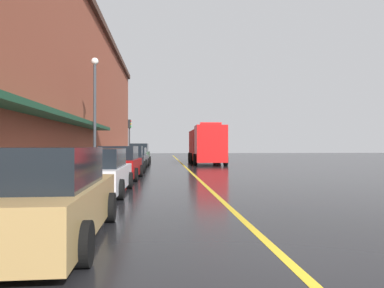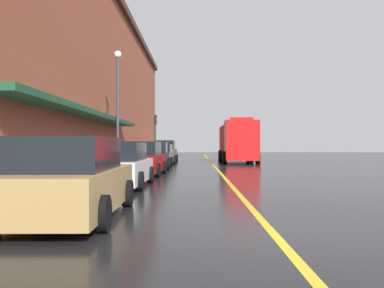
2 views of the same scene
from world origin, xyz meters
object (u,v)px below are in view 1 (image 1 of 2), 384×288
Objects in this scene: parking_meter_0 at (97,157)px; parking_meter_1 at (77,160)px; parked_car_0 at (43,197)px; parked_car_3 at (130,159)px; parked_car_2 at (120,164)px; parking_meter_3 at (105,156)px; traffic_light_near at (129,132)px; street_lamp_left at (95,101)px; parked_car_5 at (140,154)px; parked_car_1 at (99,172)px; fire_truck at (206,145)px; parked_car_4 at (136,158)px; parking_meter_2 at (118,153)px.

parking_meter_0 is 1.00× the size of parking_meter_1.
parked_car_3 is (-0.08, 17.78, 0.01)m from parked_car_0.
parked_car_2 is 3.32× the size of parking_meter_3.
parked_car_0 is 32.98m from traffic_light_near.
parked_car_2 is 0.96× the size of parked_car_3.
street_lamp_left reaches higher than parking_meter_3.
street_lamp_left is (-2.02, -1.27, 3.62)m from parked_car_3.
parking_meter_3 is (-1.39, -12.10, 0.18)m from parked_car_5.
street_lamp_left is (-1.95, 10.10, 3.66)m from parked_car_1.
parked_car_2 is at bearing -22.30° from fire_truck.
street_lamp_left is (-0.60, 7.35, 3.34)m from parking_meter_1.
parking_meter_3 is at bearing 90.00° from parking_meter_1.
parked_car_5 is at bearing 83.45° from parking_meter_3.
parked_car_1 is 3.66× the size of parking_meter_3.
parked_car_5 reaches higher than parked_car_4.
parked_car_5 is (-0.03, 10.94, 0.10)m from parked_car_3.
parked_car_0 reaches higher than parked_car_4.
parked_car_4 reaches higher than parking_meter_0.
parked_car_5 is 5.62m from parking_meter_2.
fire_truck reaches higher than parked_car_4.
parked_car_3 is at bearing 80.66° from parking_meter_1.
parked_car_4 is 7.84m from street_lamp_left.
parked_car_5 reaches higher than parking_meter_3.
parked_car_1 is 11.37m from parked_car_3.
parked_car_3 is at bearing 32.23° from street_lamp_left.
parking_meter_1 is (-7.56, -18.09, -0.67)m from fire_truck.
parked_car_4 is 6.68m from parking_meter_3.
parked_car_0 is 3.70× the size of parking_meter_3.
parked_car_2 is 6.01m from street_lamp_left.
fire_truck is 13.75m from street_lamp_left.
parked_car_0 is 3.70× the size of parking_meter_0.
parked_car_0 is at bearing -12.69° from fire_truck.
parked_car_2 reaches higher than parking_meter_2.
fire_truck is 13.06m from parking_meter_3.
parked_car_4 reaches higher than parking_meter_3.
parking_meter_1 is at bearing -90.00° from parking_meter_3.
parked_car_5 is 15.05m from parking_meter_0.
parking_meter_2 is (-1.50, 23.28, 0.29)m from parked_car_0.
parking_meter_1 and parking_meter_2 have the same top height.
parked_car_0 is 23.13m from parked_car_4.
parked_car_2 is 16.31m from fire_truck.
parked_car_1 is 10.92m from street_lamp_left.
fire_truck is (6.15, 4.11, 1.00)m from parked_car_4.
parked_car_5 is 12.18m from parking_meter_3.
parked_car_1 is 21.76m from fire_truck.
parked_car_3 is at bearing -33.13° from fire_truck.
parking_meter_3 is (-7.56, -10.63, -0.67)m from fire_truck.
parking_meter_2 is at bearing 90.00° from parking_meter_3.
traffic_light_near is (0.06, 16.25, 2.10)m from parking_meter_3.
parking_meter_3 is at bearing -90.22° from traffic_light_near.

